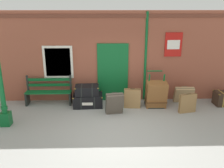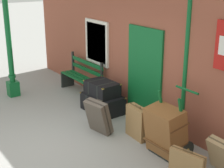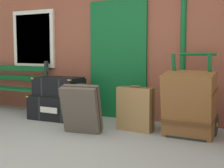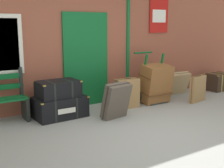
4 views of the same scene
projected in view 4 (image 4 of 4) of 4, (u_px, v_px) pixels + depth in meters
ground_plane at (155, 138)px, 4.80m from camera, size 60.00×60.00×0.00m
brick_facade at (82, 35)px, 6.64m from camera, size 10.40×0.35×3.20m
steamer_trunk_base at (60, 107)px, 5.87m from camera, size 1.04×0.69×0.43m
steamer_trunk_middle at (58, 89)px, 5.79m from camera, size 0.83×0.58×0.33m
porters_trolley at (150, 90)px, 7.08m from camera, size 0.71×0.67×1.18m
large_brown_trunk at (155, 84)px, 6.90m from camera, size 0.70×0.57×0.94m
suitcase_olive at (127, 93)px, 6.50m from camera, size 0.57×0.24×0.70m
suitcase_umber at (198, 89)px, 7.05m from camera, size 0.58×0.25×0.67m
suitcase_oxblood at (177, 83)px, 7.80m from camera, size 0.69×0.39×0.61m
suitcase_slate at (116, 101)px, 5.73m from camera, size 0.60×0.45×0.73m
corner_trunk at (218, 82)px, 8.35m from camera, size 0.70×0.51×0.49m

